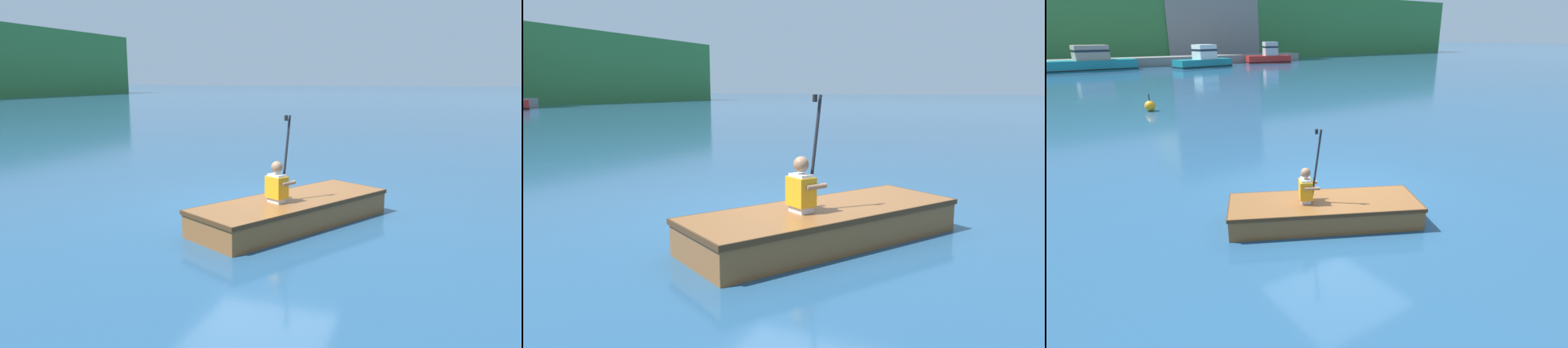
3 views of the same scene
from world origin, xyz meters
The scene contains 3 objects.
ground_plane centered at (0.00, 0.00, 0.00)m, with size 300.00×300.00×0.00m, color navy.
rowboat_foreground centered at (-1.02, -0.91, 0.22)m, with size 3.41×2.54×0.39m.
person_paddler centered at (-1.34, -0.75, 0.67)m, with size 0.44×0.44×1.26m.
Camera 2 is at (-6.22, -3.01, 1.71)m, focal length 35.00 mm.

